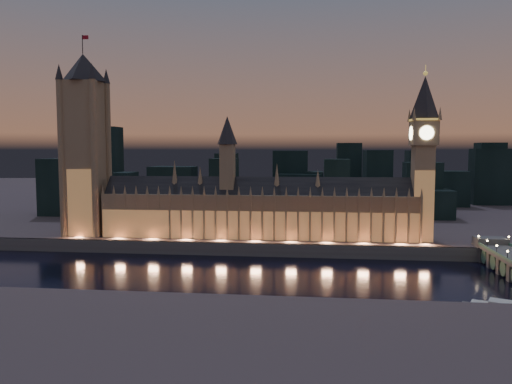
# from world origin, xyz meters

# --- Properties ---
(ground_plane) EXTENTS (2000.00, 2000.00, 0.00)m
(ground_plane) POSITION_xyz_m (0.00, 0.00, 0.00)
(ground_plane) COLOR black
(ground_plane) RESTS_ON ground
(north_bank) EXTENTS (2000.00, 960.00, 8.00)m
(north_bank) POSITION_xyz_m (0.00, 520.00, 4.00)
(north_bank) COLOR #534441
(north_bank) RESTS_ON ground
(embankment_wall) EXTENTS (2000.00, 2.50, 8.00)m
(embankment_wall) POSITION_xyz_m (0.00, 41.00, 4.00)
(embankment_wall) COLOR #595052
(embankment_wall) RESTS_ON ground
(palace_of_westminster) EXTENTS (202.00, 22.34, 78.00)m
(palace_of_westminster) POSITION_xyz_m (4.74, 61.74, 26.37)
(palace_of_westminster) COLOR #A0825E
(palace_of_westminster) RESTS_ON north_bank
(victoria_tower) EXTENTS (31.68, 31.68, 131.16)m
(victoria_tower) POSITION_xyz_m (-110.00, 61.93, 73.27)
(victoria_tower) COLOR #A0825E
(victoria_tower) RESTS_ON north_bank
(elizabeth_tower) EXTENTS (18.00, 18.00, 107.88)m
(elizabeth_tower) POSITION_xyz_m (108.00, 61.92, 68.13)
(elizabeth_tower) COLOR #A0825E
(elizabeth_tower) RESTS_ON north_bank
(city_backdrop) EXTENTS (492.09, 215.63, 82.76)m
(city_backdrop) POSITION_xyz_m (31.83, 244.89, 31.39)
(city_backdrop) COLOR black
(city_backdrop) RESTS_ON north_bank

